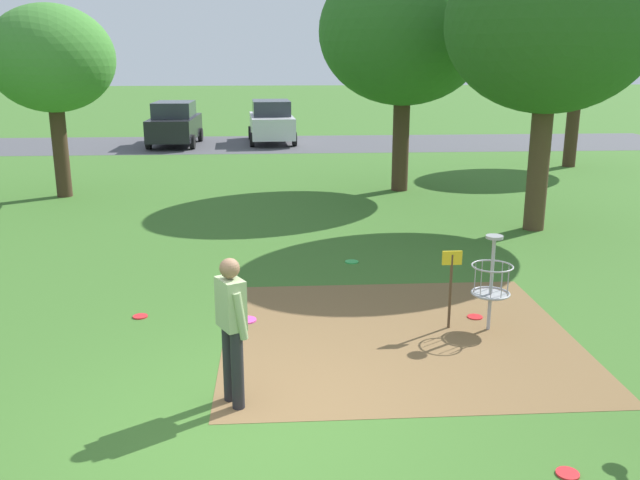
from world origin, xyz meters
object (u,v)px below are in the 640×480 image
object	(u,v)px
player_throwing	(232,323)
tree_near_right	(580,43)
tree_mid_right	(551,24)
parked_car_center_left	(271,122)
frisbee_by_tee	(568,474)
tree_mid_center	(404,32)
parked_car_leftmost	(175,124)
disc_golf_basket	(487,279)
frisbee_near_basket	(352,262)
frisbee_mid_grass	(140,316)
tree_mid_left	(51,60)
frisbee_far_left	(475,317)

from	to	relation	value
player_throwing	tree_near_right	bearing A→B (deg)	56.24
tree_mid_right	parked_car_center_left	bearing A→B (deg)	110.50
tree_mid_right	frisbee_by_tee	bearing A→B (deg)	-108.71
tree_mid_center	parked_car_leftmost	world-z (taller)	tree_mid_center
disc_golf_basket	frisbee_by_tee	size ratio (longest dim) A/B	6.38
frisbee_near_basket	parked_car_center_left	bearing A→B (deg)	94.95
tree_mid_center	parked_car_leftmost	size ratio (longest dim) A/B	1.50
frisbee_mid_grass	parked_car_leftmost	distance (m)	20.14
frisbee_mid_grass	tree_mid_left	xyz separation A→B (m)	(-3.77, 9.21, 3.64)
frisbee_by_tee	player_throwing	bearing A→B (deg)	154.02
disc_golf_basket	tree_mid_left	size ratio (longest dim) A/B	0.27
frisbee_far_left	tree_mid_left	bearing A→B (deg)	132.53
frisbee_mid_grass	tree_mid_center	xyz separation A→B (m)	(5.61, 9.48, 4.36)
disc_golf_basket	tree_mid_right	distance (m)	7.25
frisbee_by_tee	parked_car_leftmost	size ratio (longest dim) A/B	0.05
disc_golf_basket	frisbee_near_basket	size ratio (longest dim) A/B	5.47
frisbee_mid_grass	tree_near_right	xyz separation A→B (m)	(12.28, 13.32, 4.15)
tree_mid_center	tree_mid_left	bearing A→B (deg)	-178.32
tree_mid_right	parked_car_leftmost	distance (m)	18.54
frisbee_by_tee	parked_car_center_left	world-z (taller)	parked_car_center_left
frisbee_mid_grass	disc_golf_basket	bearing A→B (deg)	-9.06
tree_mid_right	player_throwing	bearing A→B (deg)	-129.79
tree_mid_right	parked_car_center_left	size ratio (longest dim) A/B	1.46
frisbee_near_basket	tree_near_right	xyz separation A→B (m)	(8.81, 10.77, 4.15)
frisbee_near_basket	tree_mid_center	xyz separation A→B (m)	(2.15, 6.93, 4.36)
frisbee_by_tee	tree_mid_left	bearing A→B (deg)	122.29
frisbee_mid_grass	tree_mid_right	size ratio (longest dim) A/B	0.04
tree_near_right	frisbee_far_left	bearing A→B (deg)	-118.04
player_throwing	tree_mid_right	world-z (taller)	tree_mid_right
disc_golf_basket	frisbee_near_basket	xyz separation A→B (m)	(-1.53, 3.34, -0.74)
frisbee_far_left	tree_mid_center	bearing A→B (deg)	86.41
player_throwing	tree_mid_center	bearing A→B (deg)	71.61
frisbee_by_tee	tree_near_right	bearing A→B (deg)	66.82
tree_mid_left	tree_mid_center	size ratio (longest dim) A/B	0.80
frisbee_far_left	tree_mid_center	distance (m)	10.77
tree_mid_right	tree_mid_center	bearing A→B (deg)	115.18
player_throwing	frisbee_far_left	size ratio (longest dim) A/B	7.50
frisbee_far_left	parked_car_center_left	distance (m)	21.22
player_throwing	parked_car_leftmost	world-z (taller)	parked_car_leftmost
disc_golf_basket	tree_near_right	bearing A→B (deg)	62.71
tree_mid_left	parked_car_center_left	world-z (taller)	tree_mid_left
parked_car_center_left	frisbee_near_basket	bearing A→B (deg)	-85.05
player_throwing	tree_mid_left	distance (m)	13.33
player_throwing	parked_car_center_left	size ratio (longest dim) A/B	0.40
tree_mid_left	parked_car_center_left	distance (m)	13.04
frisbee_near_basket	tree_near_right	world-z (taller)	tree_near_right
frisbee_mid_grass	tree_mid_right	world-z (taller)	tree_mid_right
parked_car_center_left	disc_golf_basket	bearing A→B (deg)	-81.78
tree_mid_left	parked_car_leftmost	distance (m)	11.24
disc_golf_basket	tree_near_right	world-z (taller)	tree_near_right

